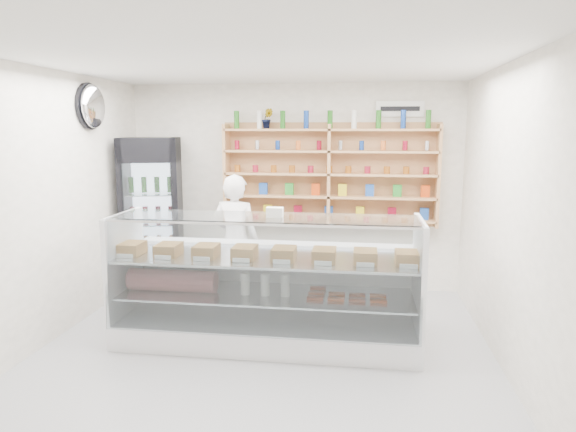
# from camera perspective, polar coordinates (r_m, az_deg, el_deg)

# --- Properties ---
(room) EXTENTS (5.00, 5.00, 5.00)m
(room) POSITION_cam_1_polar(r_m,az_deg,el_deg) (4.64, -3.41, -0.19)
(room) COLOR #A7A7AC
(room) RESTS_ON ground
(display_counter) EXTENTS (3.07, 0.92, 1.34)m
(display_counter) POSITION_cam_1_polar(r_m,az_deg,el_deg) (5.37, -2.40, -10.25)
(display_counter) COLOR white
(display_counter) RESTS_ON floor
(shop_worker) EXTENTS (0.66, 0.49, 1.65)m
(shop_worker) POSITION_cam_1_polar(r_m,az_deg,el_deg) (6.35, -5.85, -2.81)
(shop_worker) COLOR white
(shop_worker) RESTS_ON floor
(drinks_cooler) EXTENTS (0.91, 0.89, 2.08)m
(drinks_cooler) POSITION_cam_1_polar(r_m,az_deg,el_deg) (7.13, -14.85, 0.06)
(drinks_cooler) COLOR black
(drinks_cooler) RESTS_ON floor
(wall_shelving) EXTENTS (2.84, 0.28, 1.33)m
(wall_shelving) POSITION_cam_1_polar(r_m,az_deg,el_deg) (6.85, 4.61, 4.62)
(wall_shelving) COLOR tan
(wall_shelving) RESTS_ON back_wall
(potted_plant) EXTENTS (0.16, 0.13, 0.27)m
(potted_plant) POSITION_cam_1_polar(r_m,az_deg,el_deg) (6.93, -2.31, 10.77)
(potted_plant) COLOR #1E6626
(potted_plant) RESTS_ON wall_shelving
(security_mirror) EXTENTS (0.15, 0.50, 0.50)m
(security_mirror) POSITION_cam_1_polar(r_m,az_deg,el_deg) (6.46, -20.84, 11.33)
(security_mirror) COLOR silver
(security_mirror) RESTS_ON left_wall
(wall_sign) EXTENTS (0.62, 0.03, 0.20)m
(wall_sign) POSITION_cam_1_polar(r_m,az_deg,el_deg) (6.97, 12.34, 11.56)
(wall_sign) COLOR white
(wall_sign) RESTS_ON back_wall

